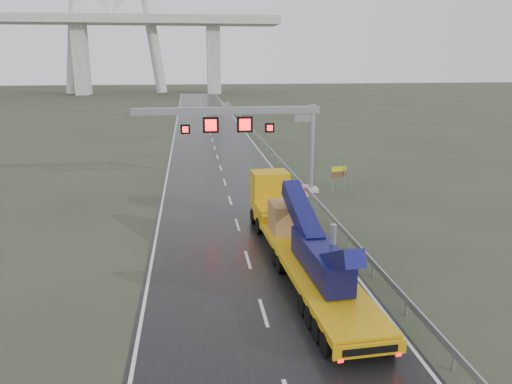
{
  "coord_description": "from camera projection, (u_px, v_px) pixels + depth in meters",
  "views": [
    {
      "loc": [
        -2.9,
        -21.47,
        10.77
      ],
      "look_at": [
        0.79,
        6.5,
        3.2
      ],
      "focal_mm": 35.0,
      "sensor_mm": 36.0,
      "label": 1
    }
  ],
  "objects": [
    {
      "name": "road",
      "position": [
        215.0,
        148.0,
        62.01
      ],
      "size": [
        11.0,
        200.0,
        0.02
      ],
      "primitive_type": "cube",
      "color": "black",
      "rests_on": "ground"
    },
    {
      "name": "heavy_haul_truck",
      "position": [
        294.0,
        230.0,
        27.43
      ],
      "size": [
        3.55,
        18.18,
        4.24
      ],
      "rotation": [
        0.0,
        0.0,
        0.05
      ],
      "color": "gold",
      "rests_on": "ground"
    },
    {
      "name": "exit_sign_pair",
      "position": [
        339.0,
        174.0,
        40.71
      ],
      "size": [
        1.32,
        0.4,
        2.31
      ],
      "rotation": [
        0.0,
        0.0,
        0.26
      ],
      "color": "#9A9DA3",
      "rests_on": "ground"
    },
    {
      "name": "sign_gantry",
      "position": [
        254.0,
        125.0,
        39.75
      ],
      "size": [
        14.9,
        1.2,
        7.42
      ],
      "color": "#A8A8A4",
      "rests_on": "ground"
    },
    {
      "name": "ground",
      "position": [
        257.0,
        293.0,
        23.71
      ],
      "size": [
        400.0,
        400.0,
        0.0
      ],
      "primitive_type": "plane",
      "color": "#313626",
      "rests_on": "ground"
    },
    {
      "name": "striped_barrier",
      "position": [
        304.0,
        191.0,
        39.97
      ],
      "size": [
        0.67,
        0.5,
        1.01
      ],
      "primitive_type": "cube",
      "rotation": [
        0.0,
        0.0,
        0.34
      ],
      "color": "red",
      "rests_on": "ground"
    },
    {
      "name": "guardrail",
      "position": [
        277.0,
        156.0,
        53.03
      ],
      "size": [
        0.2,
        140.0,
        1.4
      ],
      "primitive_type": null,
      "color": "#92949A",
      "rests_on": "ground"
    }
  ]
}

